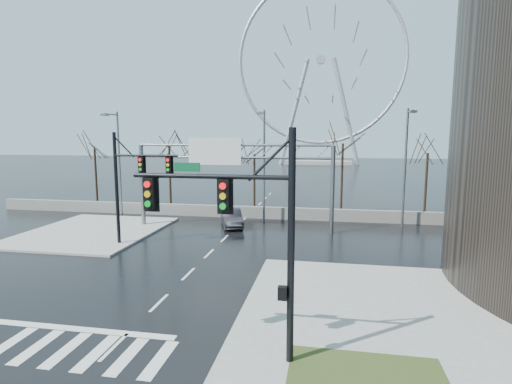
% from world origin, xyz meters
% --- Properties ---
extents(ground, '(260.00, 260.00, 0.00)m').
position_xyz_m(ground, '(0.00, 0.00, 0.00)').
color(ground, black).
rests_on(ground, ground).
extents(sidewalk_right_ext, '(12.00, 10.00, 0.15)m').
position_xyz_m(sidewalk_right_ext, '(10.00, 2.00, 0.07)').
color(sidewalk_right_ext, gray).
rests_on(sidewalk_right_ext, ground).
extents(sidewalk_far, '(10.00, 12.00, 0.15)m').
position_xyz_m(sidewalk_far, '(-11.00, 12.00, 0.07)').
color(sidewalk_far, gray).
rests_on(sidewalk_far, ground).
extents(barrier_wall, '(52.00, 0.50, 1.10)m').
position_xyz_m(barrier_wall, '(0.00, 20.00, 0.55)').
color(barrier_wall, slate).
rests_on(barrier_wall, ground).
extents(signal_mast_near, '(5.52, 0.41, 8.00)m').
position_xyz_m(signal_mast_near, '(5.14, -4.04, 4.87)').
color(signal_mast_near, black).
rests_on(signal_mast_near, ground).
extents(signal_mast_far, '(4.72, 0.41, 8.00)m').
position_xyz_m(signal_mast_far, '(-5.87, 8.96, 4.83)').
color(signal_mast_far, black).
rests_on(signal_mast_far, ground).
extents(sign_gantry, '(16.36, 0.40, 7.60)m').
position_xyz_m(sign_gantry, '(-0.38, 14.96, 5.18)').
color(sign_gantry, slate).
rests_on(sign_gantry, ground).
extents(streetlight_left, '(0.50, 2.55, 10.00)m').
position_xyz_m(streetlight_left, '(-12.00, 18.16, 5.89)').
color(streetlight_left, slate).
rests_on(streetlight_left, ground).
extents(streetlight_mid, '(0.50, 2.55, 10.00)m').
position_xyz_m(streetlight_mid, '(2.00, 18.16, 5.89)').
color(streetlight_mid, slate).
rests_on(streetlight_mid, ground).
extents(streetlight_right, '(0.50, 2.55, 10.00)m').
position_xyz_m(streetlight_right, '(14.00, 18.16, 5.89)').
color(streetlight_right, slate).
rests_on(streetlight_right, ground).
extents(tree_far_left, '(3.50, 3.50, 7.00)m').
position_xyz_m(tree_far_left, '(-18.00, 24.00, 5.57)').
color(tree_far_left, black).
rests_on(tree_far_left, ground).
extents(tree_left, '(3.75, 3.75, 7.50)m').
position_xyz_m(tree_left, '(-9.00, 23.50, 5.98)').
color(tree_left, black).
rests_on(tree_left, ground).
extents(tree_center, '(3.25, 3.25, 6.50)m').
position_xyz_m(tree_center, '(0.00, 24.50, 5.17)').
color(tree_center, black).
rests_on(tree_center, ground).
extents(tree_right, '(3.90, 3.90, 7.80)m').
position_xyz_m(tree_right, '(9.00, 23.50, 6.22)').
color(tree_right, black).
rests_on(tree_right, ground).
extents(tree_far_right, '(3.40, 3.40, 6.80)m').
position_xyz_m(tree_far_right, '(17.00, 24.00, 5.41)').
color(tree_far_right, black).
rests_on(tree_far_right, ground).
extents(ferris_wheel, '(45.00, 6.00, 50.91)m').
position_xyz_m(ferris_wheel, '(5.00, 95.00, 26.13)').
color(ferris_wheel, gray).
rests_on(ferris_wheel, ground).
extents(car, '(3.02, 4.79, 1.49)m').
position_xyz_m(car, '(-0.44, 16.12, 0.75)').
color(car, black).
rests_on(car, ground).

